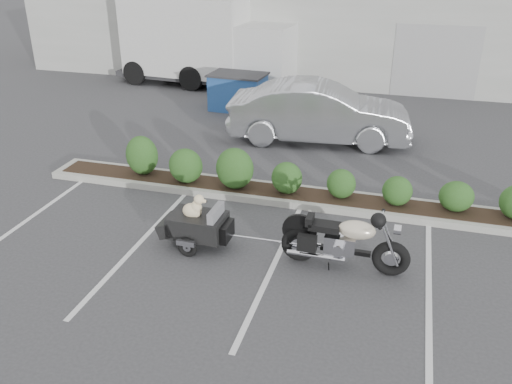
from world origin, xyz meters
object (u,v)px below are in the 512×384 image
(motorcycle, at_px, (344,242))
(pet_trailer, at_px, (197,224))
(delivery_truck, at_px, (208,43))
(dumpster, at_px, (238,91))
(sedan, at_px, (319,113))

(motorcycle, relative_size, pet_trailer, 1.26)
(motorcycle, height_order, delivery_truck, delivery_truck)
(dumpster, bearing_deg, pet_trailer, -73.41)
(motorcycle, xyz_separation_m, dumpster, (-4.79, 8.90, 0.10))
(motorcycle, relative_size, delivery_truck, 0.31)
(motorcycle, bearing_deg, delivery_truck, 121.36)
(pet_trailer, height_order, delivery_truck, delivery_truck)
(sedan, height_order, dumpster, sedan)
(motorcycle, bearing_deg, pet_trailer, -179.50)
(delivery_truck, bearing_deg, dumpster, -48.72)
(sedan, bearing_deg, delivery_truck, 38.52)
(dumpster, bearing_deg, sedan, -32.84)
(motorcycle, height_order, dumpster, motorcycle)
(dumpster, bearing_deg, delivery_truck, 129.77)
(dumpster, distance_m, delivery_truck, 3.91)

